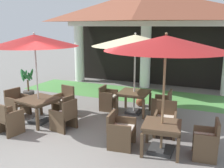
# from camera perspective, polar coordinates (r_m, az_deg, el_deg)

# --- Properties ---
(ground_plane) EXTENTS (60.00, 60.00, 0.00)m
(ground_plane) POSITION_cam_1_polar(r_m,az_deg,el_deg) (6.11, -13.68, -15.73)
(ground_plane) COLOR gray
(background_pavilion) EXTENTS (8.41, 2.98, 4.49)m
(background_pavilion) POSITION_cam_1_polar(r_m,az_deg,el_deg) (12.12, 7.88, 15.47)
(background_pavilion) COLOR white
(background_pavilion) RESTS_ON ground
(lawn_strip) EXTENTS (10.21, 2.34, 0.01)m
(lawn_strip) POSITION_cam_1_polar(r_m,az_deg,el_deg) (11.05, 5.16, -2.27)
(lawn_strip) COLOR #519347
(lawn_strip) RESTS_ON ground
(patio_table_near_foreground) EXTENTS (0.99, 0.99, 0.75)m
(patio_table_near_foreground) POSITION_cam_1_polar(r_m,az_deg,el_deg) (8.54, 4.99, -2.34)
(patio_table_near_foreground) COLOR brown
(patio_table_near_foreground) RESTS_ON ground
(patio_umbrella_near_foreground) EXTENTS (2.81, 2.81, 2.68)m
(patio_umbrella_near_foreground) POSITION_cam_1_polar(r_m,az_deg,el_deg) (8.26, 5.23, 9.57)
(patio_umbrella_near_foreground) COLOR #2D2D2D
(patio_umbrella_near_foreground) RESTS_ON ground
(patio_chair_near_foreground_west) EXTENTS (0.52, 0.60, 0.84)m
(patio_chair_near_foreground_west) POSITION_cam_1_polar(r_m,az_deg,el_deg) (8.92, -0.95, -3.19)
(patio_chair_near_foreground_west) COLOR brown
(patio_chair_near_foreground_west) RESTS_ON ground
(patio_chair_near_foreground_east) EXTENTS (0.57, 0.60, 0.88)m
(patio_chair_near_foreground_east) POSITION_cam_1_polar(r_m,az_deg,el_deg) (8.40, 11.28, -4.51)
(patio_chair_near_foreground_east) COLOR brown
(patio_chair_near_foreground_east) RESTS_ON ground
(patio_table_mid_left) EXTENTS (1.17, 1.17, 0.74)m
(patio_table_mid_left) POSITION_cam_1_polar(r_m,az_deg,el_deg) (8.04, -16.12, -3.80)
(patio_table_mid_left) COLOR brown
(patio_table_mid_left) RESTS_ON ground
(patio_umbrella_mid_left) EXTENTS (2.53, 2.53, 2.71)m
(patio_umbrella_mid_left) POSITION_cam_1_polar(r_m,az_deg,el_deg) (7.73, -16.96, 9.12)
(patio_umbrella_mid_left) COLOR #2D2D2D
(patio_umbrella_mid_left) RESTS_ON ground
(patio_chair_mid_left_west) EXTENTS (0.66, 0.70, 0.88)m
(patio_chair_mid_left_west) POSITION_cam_1_polar(r_m,az_deg,el_deg) (8.92, -20.43, -4.05)
(patio_chair_mid_left_west) COLOR brown
(patio_chair_mid_left_west) RESTS_ON ground
(patio_chair_mid_left_east) EXTENTS (0.67, 0.66, 0.89)m
(patio_chair_mid_left_east) POSITION_cam_1_polar(r_m,az_deg,el_deg) (7.36, -10.60, -7.14)
(patio_chair_mid_left_east) COLOR brown
(patio_chair_mid_left_east) RESTS_ON ground
(patio_chair_mid_left_north) EXTENTS (0.66, 0.64, 0.90)m
(patio_chair_mid_left_north) POSITION_cam_1_polar(r_m,az_deg,el_deg) (8.79, -10.72, -3.75)
(patio_chair_mid_left_north) COLOR brown
(patio_chair_mid_left_north) RESTS_ON ground
(patio_chair_mid_left_south) EXTENTS (0.65, 0.65, 0.90)m
(patio_chair_mid_left_south) POSITION_cam_1_polar(r_m,az_deg,el_deg) (7.51, -22.22, -7.32)
(patio_chair_mid_left_south) COLOR brown
(patio_chair_mid_left_south) RESTS_ON ground
(patio_table_mid_right) EXTENTS (0.96, 0.96, 0.71)m
(patio_table_mid_right) POSITION_cam_1_polar(r_m,az_deg,el_deg) (6.05, 11.12, -9.57)
(patio_table_mid_right) COLOR brown
(patio_table_mid_right) RESTS_ON ground
(patio_umbrella_mid_right) EXTENTS (2.67, 2.67, 2.76)m
(patio_umbrella_mid_right) POSITION_cam_1_polar(r_m,az_deg,el_deg) (5.62, 11.96, 8.64)
(patio_umbrella_mid_right) COLOR #2D2D2D
(patio_umbrella_mid_right) RESTS_ON ground
(patio_chair_mid_right_west) EXTENTS (0.66, 0.70, 0.84)m
(patio_chair_mid_right_west) POSITION_cam_1_polar(r_m,az_deg,el_deg) (6.28, 1.89, -10.38)
(patio_chair_mid_right_west) COLOR brown
(patio_chair_mid_right_west) RESTS_ON ground
(patio_chair_mid_right_north) EXTENTS (0.63, 0.65, 0.90)m
(patio_chair_mid_right_north) POSITION_cam_1_polar(r_m,az_deg,el_deg) (7.04, 11.86, -8.00)
(patio_chair_mid_right_north) COLOR brown
(patio_chair_mid_right_north) RESTS_ON ground
(patio_chair_mid_right_east) EXTENTS (0.58, 0.62, 0.90)m
(patio_chair_mid_right_east) POSITION_cam_1_polar(r_m,az_deg,el_deg) (6.13, 20.45, -11.76)
(patio_chair_mid_right_east) COLOR brown
(patio_chair_mid_right_east) RESTS_ON ground
(potted_palm_left_edge) EXTENTS (0.60, 0.61, 1.28)m
(potted_palm_left_edge) POSITION_cam_1_polar(r_m,az_deg,el_deg) (10.76, -18.24, -0.99)
(potted_palm_left_edge) COLOR #47423D
(potted_palm_left_edge) RESTS_ON ground
(terracotta_urn) EXTENTS (0.33, 0.33, 0.40)m
(terracotta_urn) POSITION_cam_1_polar(r_m,az_deg,el_deg) (9.44, 6.35, -3.98)
(terracotta_urn) COLOR brown
(terracotta_urn) RESTS_ON ground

